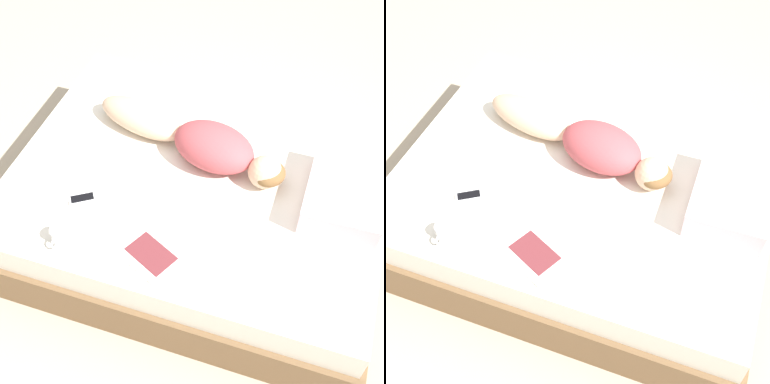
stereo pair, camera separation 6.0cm
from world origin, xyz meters
TOP-DOWN VIEW (x-y plane):
  - ground_plane at (0.00, 0.00)m, footprint 12.00×12.00m
  - bed at (0.00, 0.00)m, footprint 1.69×2.08m
  - person at (-0.13, -0.06)m, footprint 0.52×1.21m
  - open_magazine at (0.51, -0.01)m, footprint 0.55×0.49m
  - coffee_mug at (0.67, -0.51)m, footprint 0.12×0.08m
  - cell_phone at (0.39, -0.53)m, footprint 0.13×0.15m
  - pillow at (-0.01, 0.78)m, footprint 0.53×0.39m

SIDE VIEW (x-z plane):
  - ground_plane at x=0.00m, z-range 0.00..0.00m
  - bed at x=0.00m, z-range 0.00..0.46m
  - open_magazine at x=0.51m, z-range 0.47..0.48m
  - cell_phone at x=0.39m, z-range 0.47..0.48m
  - coffee_mug at x=0.67m, z-range 0.47..0.56m
  - pillow at x=-0.01m, z-range 0.47..0.62m
  - person at x=-0.13m, z-range 0.46..0.67m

